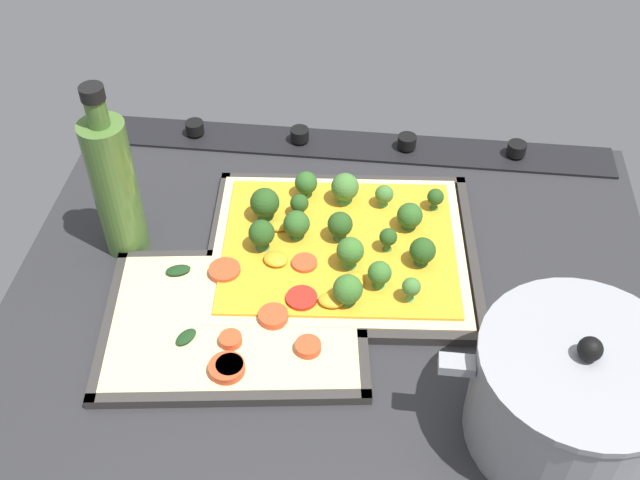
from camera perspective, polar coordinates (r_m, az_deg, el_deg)
The scene contains 8 objects.
ground_plane at distance 97.81cm, azimuth 1.13°, elevation -3.66°, with size 81.00×62.65×3.00cm, color #28282B.
stove_control_panel at distance 116.94cm, azimuth 2.46°, elevation 7.16°, with size 77.76×7.00×2.60cm.
baking_tray_front at distance 99.71cm, azimuth 1.65°, elevation -0.93°, with size 37.00×32.13×1.30cm.
broccoli_pizza at distance 98.61cm, azimuth 1.57°, elevation -0.13°, with size 34.41×29.54×5.92cm.
baking_tray_back at distance 92.26cm, azimuth -6.33°, elevation -6.16°, with size 33.83×26.76×1.30cm.
veggie_pizza_back at distance 91.64cm, azimuth -6.08°, elevation -5.89°, with size 31.14×24.07×1.90cm.
cooking_pot at distance 82.09cm, azimuth 18.20°, elevation -10.96°, with size 27.23×20.43×15.35cm.
oil_bottle at distance 97.51cm, azimuth -15.04°, elevation 3.98°, with size 5.62×5.62×24.47cm.
Camera 1 is at (-5.25, 65.19, 71.23)cm, focal length 43.01 mm.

